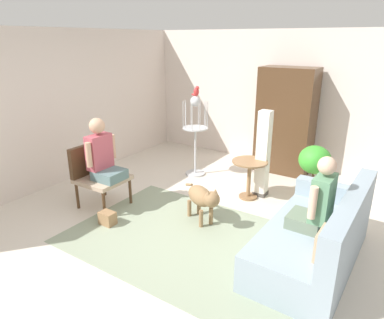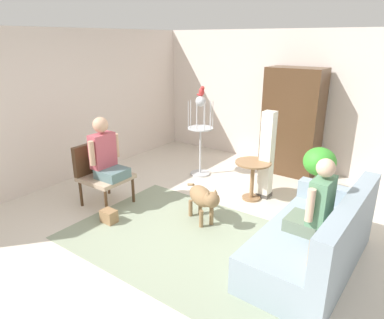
# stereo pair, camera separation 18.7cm
# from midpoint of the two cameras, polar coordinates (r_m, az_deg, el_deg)

# --- Properties ---
(ground_plane) EXTENTS (7.47, 7.47, 0.00)m
(ground_plane) POSITION_cam_midpoint_polar(r_m,az_deg,el_deg) (4.67, 1.28, -11.44)
(ground_plane) COLOR beige
(back_wall) EXTENTS (6.20, 0.12, 2.55)m
(back_wall) POSITION_cam_midpoint_polar(r_m,az_deg,el_deg) (6.96, 16.66, 9.34)
(back_wall) COLOR silver
(back_wall) RESTS_ON ground
(left_wall) EXTENTS (0.12, 6.83, 2.55)m
(left_wall) POSITION_cam_midpoint_polar(r_m,az_deg,el_deg) (6.37, -18.83, 8.26)
(left_wall) COLOR silver
(left_wall) RESTS_ON ground
(area_rug) EXTENTS (3.12, 2.07, 0.01)m
(area_rug) POSITION_cam_midpoint_polar(r_m,az_deg,el_deg) (4.42, 1.52, -13.29)
(area_rug) COLOR gray
(area_rug) RESTS_ON ground
(couch) EXTENTS (0.95, 1.89, 0.90)m
(couch) POSITION_cam_midpoint_polar(r_m,az_deg,el_deg) (4.12, 20.99, -12.45)
(couch) COLOR #8EA0AD
(couch) RESTS_ON ground
(armchair) EXTENTS (0.66, 0.65, 0.92)m
(armchair) POSITION_cam_midpoint_polar(r_m,az_deg,el_deg) (5.34, -13.98, -1.58)
(armchair) COLOR #4C331E
(armchair) RESTS_ON ground
(person_on_couch) EXTENTS (0.43, 0.52, 0.84)m
(person_on_couch) POSITION_cam_midpoint_polar(r_m,az_deg,el_deg) (3.90, 21.06, -6.82)
(person_on_couch) COLOR slate
(person_on_armchair) EXTENTS (0.48, 0.54, 0.88)m
(person_on_armchair) POSITION_cam_midpoint_polar(r_m,az_deg,el_deg) (5.13, -13.04, 0.99)
(person_on_armchair) COLOR slate
(round_end_table) EXTENTS (0.55, 0.55, 0.62)m
(round_end_table) POSITION_cam_midpoint_polar(r_m,az_deg,el_deg) (5.42, 10.91, -2.24)
(round_end_table) COLOR olive
(round_end_table) RESTS_ON ground
(dog) EXTENTS (0.74, 0.48, 0.58)m
(dog) POSITION_cam_midpoint_polar(r_m,az_deg,el_deg) (4.67, 2.98, -6.30)
(dog) COLOR olive
(dog) RESTS_ON ground
(bird_cage_stand) EXTENTS (0.45, 0.45, 1.45)m
(bird_cage_stand) POSITION_cam_midpoint_polar(r_m,az_deg,el_deg) (6.19, 2.26, 4.69)
(bird_cage_stand) COLOR silver
(bird_cage_stand) RESTS_ON ground
(parrot) EXTENTS (0.17, 0.10, 0.17)m
(parrot) POSITION_cam_midpoint_polar(r_m,az_deg,el_deg) (6.04, 2.50, 11.13)
(parrot) COLOR red
(parrot) RESTS_ON bird_cage_stand
(potted_plant) EXTENTS (0.48, 0.48, 0.84)m
(potted_plant) POSITION_cam_midpoint_polar(r_m,az_deg,el_deg) (5.63, 21.02, -1.26)
(potted_plant) COLOR #996047
(potted_plant) RESTS_ON ground
(column_lamp) EXTENTS (0.20, 0.20, 1.37)m
(column_lamp) POSITION_cam_midpoint_polar(r_m,az_deg,el_deg) (5.46, 13.15, 0.58)
(column_lamp) COLOR #4C4742
(column_lamp) RESTS_ON ground
(armoire_cabinet) EXTENTS (0.98, 0.56, 1.92)m
(armoire_cabinet) POSITION_cam_midpoint_polar(r_m,az_deg,el_deg) (6.57, 16.95, 5.91)
(armoire_cabinet) COLOR #4C331E
(armoire_cabinet) RESTS_ON ground
(handbag) EXTENTS (0.21, 0.16, 0.18)m
(handbag) POSITION_cam_midpoint_polar(r_m,az_deg,el_deg) (4.90, -12.42, -9.11)
(handbag) COLOR #99724C
(handbag) RESTS_ON ground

